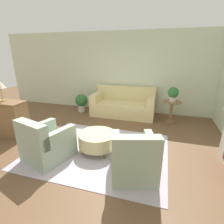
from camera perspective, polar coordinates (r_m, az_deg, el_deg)
The scene contains 12 objects.
ground_plane at distance 4.04m, azimuth -4.38°, elevation -12.39°, with size 16.00×16.00×0.00m, color brown.
wall_back at distance 6.42m, azimuth 5.24°, elevation 12.62°, with size 9.98×0.12×2.80m.
rug at distance 4.04m, azimuth -4.38°, elevation -12.32°, with size 2.98×2.38×0.01m.
couch at distance 6.11m, azimuth 3.78°, elevation 2.20°, with size 2.13×0.99×0.96m.
armchair_left at distance 3.81m, azimuth -20.73°, elevation -9.73°, with size 0.97×1.04×0.90m.
armchair_right at distance 3.16m, azimuth 7.11°, elevation -14.85°, with size 0.97×1.04×0.90m.
ottoman_table at distance 3.90m, azimuth -4.83°, elevation -8.93°, with size 0.83×0.83×0.41m.
side_table at distance 5.68m, azimuth 18.82°, elevation 1.19°, with size 0.55×0.55×0.68m.
dresser at distance 5.31m, azimuth -31.20°, elevation -1.63°, with size 1.11×0.49×0.93m.
potted_plant_on_side_table at distance 5.57m, azimuth 19.31°, elevation 5.70°, with size 0.32×0.32×0.44m.
potted_plant_floor at distance 6.55m, azimuth -9.95°, elevation 3.35°, with size 0.45×0.45×0.64m.
table_lamp at distance 5.12m, azimuth -32.82°, elevation 7.41°, with size 0.26×0.26×0.53m.
Camera 1 is at (1.28, -3.21, 2.09)m, focal length 28.00 mm.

